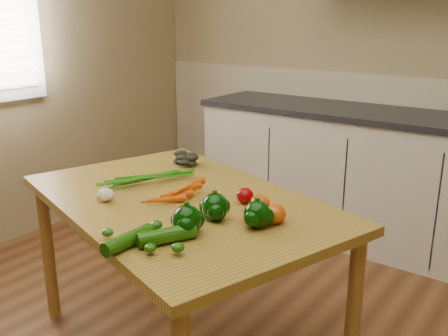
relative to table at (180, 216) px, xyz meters
name	(u,v)px	position (x,y,z in m)	size (l,w,h in m)	color
room	(163,95)	(0.25, -0.35, 0.58)	(4.04, 5.04, 2.64)	brown
counter_run	(406,183)	(0.47, 1.67, -0.21)	(2.84, 0.64, 1.14)	beige
table	(180,216)	(0.00, 0.00, 0.00)	(1.60, 1.28, 0.75)	olive
carrot_bunch	(169,186)	(-0.07, 0.01, 0.12)	(0.26, 0.20, 0.07)	#DE5205
leafy_greens	(177,155)	(-0.34, 0.37, 0.13)	(0.20, 0.18, 0.10)	black
garlic_bulb	(105,195)	(-0.22, -0.21, 0.11)	(0.07, 0.07, 0.06)	white
pepper_a	(215,207)	(0.26, -0.10, 0.13)	(0.10, 0.10, 0.10)	black
pepper_b	(257,214)	(0.43, -0.06, 0.13)	(0.10, 0.10, 0.10)	black
pepper_c	(187,220)	(0.26, -0.26, 0.14)	(0.10, 0.10, 0.10)	black
tomato_a	(245,195)	(0.25, 0.12, 0.12)	(0.07, 0.07, 0.06)	#820206
tomato_b	(260,204)	(0.36, 0.06, 0.12)	(0.08, 0.08, 0.07)	#C44204
tomato_c	(275,214)	(0.46, 0.01, 0.12)	(0.08, 0.08, 0.07)	#C44204
zucchini_a	(167,236)	(0.26, -0.36, 0.11)	(0.05, 0.05, 0.20)	#144407
zucchini_b	(128,240)	(0.17, -0.45, 0.11)	(0.05, 0.05, 0.20)	#144407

